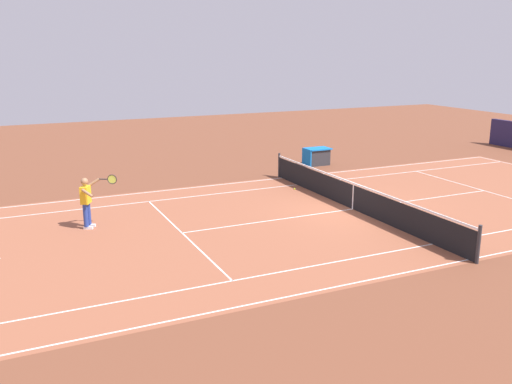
# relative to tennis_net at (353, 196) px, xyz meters

# --- Properties ---
(ground_plane) EXTENTS (60.00, 60.00, 0.00)m
(ground_plane) POSITION_rel_tennis_net_xyz_m (0.00, 0.00, -0.49)
(ground_plane) COLOR brown
(court_slab) EXTENTS (24.20, 11.40, 0.00)m
(court_slab) POSITION_rel_tennis_net_xyz_m (0.00, 0.00, -0.49)
(court_slab) COLOR #935138
(court_slab) RESTS_ON ground_plane
(court_line_markings) EXTENTS (23.85, 11.05, 0.01)m
(court_line_markings) POSITION_rel_tennis_net_xyz_m (0.00, 0.00, -0.49)
(court_line_markings) COLOR white
(court_line_markings) RESTS_ON ground_plane
(tennis_net) EXTENTS (0.10, 11.70, 1.08)m
(tennis_net) POSITION_rel_tennis_net_xyz_m (0.00, 0.00, 0.00)
(tennis_net) COLOR #2D2D33
(tennis_net) RESTS_ON ground_plane
(tennis_player_near) EXTENTS (1.19, 0.75, 1.70)m
(tennis_player_near) POSITION_rel_tennis_net_xyz_m (8.95, -1.77, 0.44)
(tennis_player_near) COLOR navy
(tennis_player_near) RESTS_ON ground_plane
(tennis_ball) EXTENTS (0.07, 0.07, 0.07)m
(tennis_ball) POSITION_rel_tennis_net_xyz_m (0.51, -3.41, -0.46)
(tennis_ball) COLOR #CCE01E
(tennis_ball) RESTS_ON ground_plane
(equipment_cart_tarped) EXTENTS (1.25, 0.84, 0.85)m
(equipment_cart_tarped) POSITION_rel_tennis_net_xyz_m (-2.90, -7.37, -0.05)
(equipment_cart_tarped) COLOR #2D2D33
(equipment_cart_tarped) RESTS_ON ground_plane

